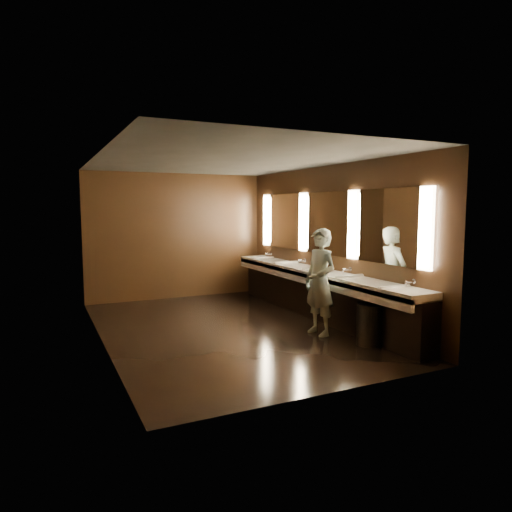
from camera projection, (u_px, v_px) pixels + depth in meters
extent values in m
plane|color=black|center=(227.00, 329.00, 7.70)|extent=(6.00, 6.00, 0.00)
cube|color=#2D2D2B|center=(226.00, 160.00, 7.41)|extent=(4.00, 6.00, 0.02)
cube|color=black|center=(177.00, 236.00, 10.24)|extent=(4.00, 0.02, 2.80)
cube|color=black|center=(332.00, 267.00, 4.86)|extent=(4.00, 0.02, 2.80)
cube|color=black|center=(100.00, 251.00, 6.69)|extent=(0.02, 6.00, 2.80)
cube|color=black|center=(327.00, 242.00, 8.42)|extent=(0.02, 6.00, 2.80)
cube|color=black|center=(318.00, 296.00, 8.44)|extent=(0.36, 5.40, 0.81)
cube|color=white|center=(314.00, 273.00, 8.35)|extent=(0.55, 5.40, 0.12)
cube|color=white|center=(303.00, 278.00, 8.26)|extent=(0.06, 5.40, 0.18)
cylinder|color=silver|center=(410.00, 282.00, 6.45)|extent=(0.18, 0.04, 0.04)
cylinder|color=silver|center=(347.00, 269.00, 7.76)|extent=(0.18, 0.04, 0.04)
cylinder|color=silver|center=(302.00, 260.00, 9.08)|extent=(0.18, 0.04, 0.04)
cylinder|color=silver|center=(268.00, 254.00, 10.39)|extent=(0.18, 0.04, 0.04)
cube|color=#FFE6B9|center=(426.00, 228.00, 6.21)|extent=(0.06, 0.22, 1.15)
cube|color=white|center=(387.00, 226.00, 6.94)|extent=(0.03, 1.32, 1.15)
cube|color=#FFE6B9|center=(353.00, 225.00, 7.65)|extent=(0.06, 0.23, 1.15)
cube|color=white|center=(327.00, 223.00, 8.37)|extent=(0.03, 1.32, 1.15)
cube|color=#FFE6B9|center=(303.00, 222.00, 9.08)|extent=(0.06, 0.23, 1.15)
cube|color=white|center=(284.00, 221.00, 9.81)|extent=(0.03, 1.32, 1.15)
cube|color=#FFE6B9|center=(267.00, 220.00, 10.52)|extent=(0.06, 0.22, 1.15)
imported|color=#83B0C3|center=(320.00, 282.00, 7.28)|extent=(0.49, 0.67, 1.71)
cylinder|color=black|center=(370.00, 324.00, 6.76)|extent=(0.52, 0.52, 0.62)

